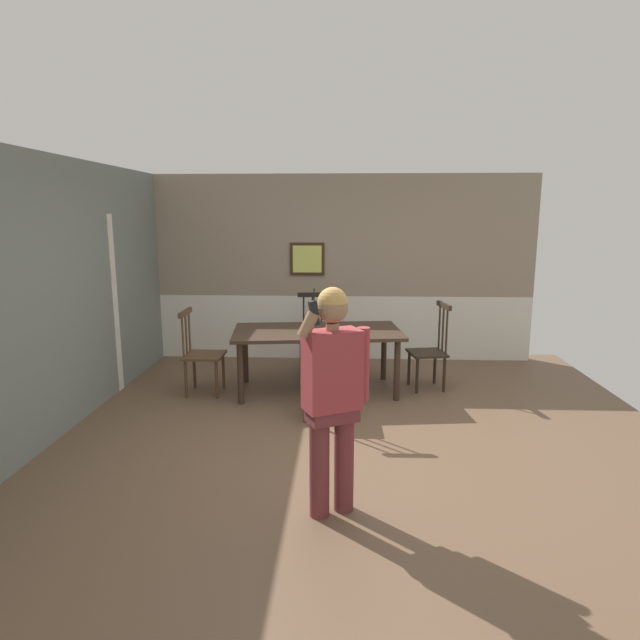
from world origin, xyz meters
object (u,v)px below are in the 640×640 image
dining_table (317,336)px  chair_by_doorway (201,353)px  chair_near_window (313,336)px  chair_at_table_head (430,350)px  person_figure (333,389)px  chair_opposite_corner (322,375)px

dining_table → chair_by_doorway: bearing=-173.7°
chair_near_window → chair_by_doorway: bearing=33.8°
chair_at_table_head → person_figure: person_figure is taller
chair_near_window → person_figure: size_ratio=0.64×
chair_opposite_corner → chair_near_window: bearing=95.4°
chair_near_window → chair_at_table_head: bearing=147.6°
chair_by_doorway → chair_at_table_head: (2.73, 0.31, -0.00)m
chair_by_doorway → chair_opposite_corner: 1.64m
dining_table → chair_at_table_head: size_ratio=1.96×
chair_by_doorway → person_figure: (1.61, -2.57, 0.44)m
chair_at_table_head → person_figure: (-1.12, -2.87, 0.44)m
chair_at_table_head → chair_opposite_corner: bearing=119.6°
person_figure → chair_near_window: bearing=-110.6°
chair_at_table_head → chair_near_window: bearing=53.3°
person_figure → chair_at_table_head: bearing=-137.3°
chair_near_window → chair_by_doorway: chair_near_window is taller
chair_near_window → chair_at_table_head: 1.64m
chair_by_doorway → chair_near_window: bearing=129.5°
chair_by_doorway → chair_at_table_head: chair_at_table_head is taller
chair_near_window → person_figure: person_figure is taller
chair_near_window → chair_opposite_corner: chair_near_window is taller
dining_table → chair_opposite_corner: 0.92m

